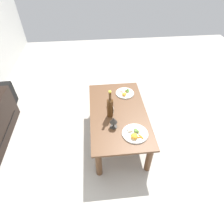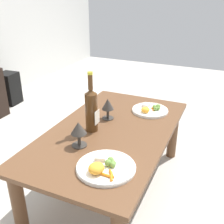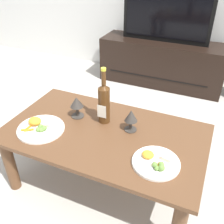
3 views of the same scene
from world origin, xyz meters
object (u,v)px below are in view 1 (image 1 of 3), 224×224
at_px(dinner_plate_right, 125,93).
at_px(wine_bottle, 110,107).
at_px(dining_table, 118,117).
at_px(floor_speaker, 7,94).
at_px(dinner_plate_left, 135,133).
at_px(goblet_left, 114,121).
at_px(goblet_right, 110,100).

bearing_deg(dinner_plate_right, wine_bottle, 149.29).
bearing_deg(dining_table, dinner_plate_right, -20.80).
bearing_deg(dinner_plate_right, floor_speaker, 74.33).
bearing_deg(dinner_plate_left, floor_speaker, 55.56).
bearing_deg(floor_speaker, dining_table, -120.21).
distance_m(floor_speaker, dinner_plate_right, 1.83).
bearing_deg(wine_bottle, goblet_left, -173.77).
bearing_deg(goblet_right, dinner_plate_right, -45.01).
height_order(wine_bottle, dinner_plate_left, wine_bottle).
bearing_deg(floor_speaker, dinner_plate_right, -108.37).
distance_m(wine_bottle, goblet_right, 0.19).
bearing_deg(dining_table, goblet_right, 31.25).
relative_size(wine_bottle, dinner_plate_right, 1.46).
distance_m(goblet_right, dinner_plate_right, 0.31).
distance_m(dining_table, goblet_left, 0.29).
distance_m(floor_speaker, wine_bottle, 1.79).
bearing_deg(floor_speaker, wine_bottle, -123.06).
distance_m(dining_table, goblet_right, 0.23).
height_order(wine_bottle, dinner_plate_right, wine_bottle).
xyz_separation_m(wine_bottle, goblet_left, (-0.18, -0.02, -0.04)).
relative_size(wine_bottle, dinner_plate_left, 1.28).
height_order(goblet_left, dinner_plate_right, goblet_left).
xyz_separation_m(wine_bottle, dinner_plate_right, (0.40, -0.23, -0.13)).
height_order(floor_speaker, wine_bottle, wine_bottle).
relative_size(goblet_left, dinner_plate_left, 0.50).
relative_size(dining_table, wine_bottle, 3.31).
height_order(floor_speaker, goblet_left, goblet_left).
xyz_separation_m(floor_speaker, goblet_right, (-0.70, -1.53, 0.34)).
relative_size(floor_speaker, dinner_plate_right, 1.44).
bearing_deg(floor_speaker, goblet_right, -117.43).
bearing_deg(wine_bottle, dinner_plate_left, -143.21).
bearing_deg(goblet_left, dining_table, -20.03).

